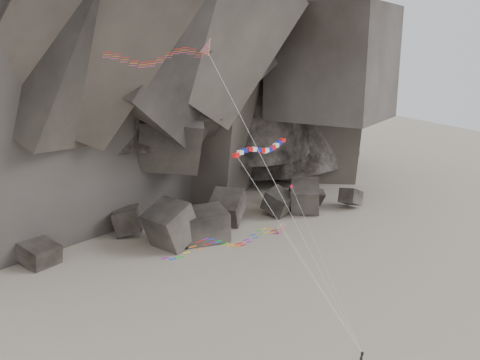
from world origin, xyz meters
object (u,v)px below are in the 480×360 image
delta_kite (152,56)px  parafoil_kite (221,242)px  kite_flyer (361,359)px  banner_kite (262,150)px  pennant_kite (306,222)px

delta_kite → parafoil_kite: bearing=-2.1°
kite_flyer → parafoil_kite: size_ratio=0.12×
kite_flyer → banner_kite: bearing=-86.3°
kite_flyer → pennant_kite: 15.04m
kite_flyer → parafoil_kite: (-10.34, 11.17, 10.85)m
kite_flyer → banner_kite: (-5.45, 11.17, 20.27)m
banner_kite → pennant_kite: 9.29m
banner_kite → parafoil_kite: size_ratio=1.15×
kite_flyer → parafoil_kite: parafoil_kite is taller
kite_flyer → delta_kite: 36.42m
banner_kite → pennant_kite: size_ratio=1.32×
parafoil_kite → pennant_kite: pennant_kite is taller
parafoil_kite → pennant_kite: bearing=-32.0°
pennant_kite → kite_flyer: bearing=-112.9°
banner_kite → kite_flyer: bearing=-85.5°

